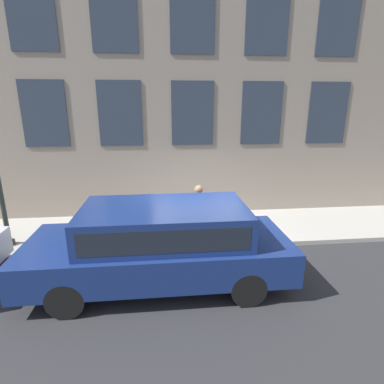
# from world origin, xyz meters

# --- Properties ---
(ground_plane) EXTENTS (80.00, 80.00, 0.00)m
(ground_plane) POSITION_xyz_m (0.00, 0.00, 0.00)
(ground_plane) COLOR #2D2D30
(sidewalk) EXTENTS (2.56, 60.00, 0.12)m
(sidewalk) POSITION_xyz_m (1.28, 0.00, 0.06)
(sidewalk) COLOR #B2ADA3
(sidewalk) RESTS_ON ground_plane
(building_facade) EXTENTS (0.33, 40.00, 8.28)m
(building_facade) POSITION_xyz_m (2.71, 0.00, 4.14)
(building_facade) COLOR gray
(building_facade) RESTS_ON ground_plane
(fire_hydrant) EXTENTS (0.37, 0.48, 0.71)m
(fire_hydrant) POSITION_xyz_m (0.53, 0.40, 0.48)
(fire_hydrant) COLOR gray
(fire_hydrant) RESTS_ON sidewalk
(person) EXTENTS (0.35, 0.23, 1.46)m
(person) POSITION_xyz_m (0.63, 0.03, 1.00)
(person) COLOR #998466
(person) RESTS_ON sidewalk
(parked_truck_navy_near) EXTENTS (2.07, 5.30, 1.69)m
(parked_truck_navy_near) POSITION_xyz_m (-1.35, 1.04, 0.97)
(parked_truck_navy_near) COLOR black
(parked_truck_navy_near) RESTS_ON ground_plane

